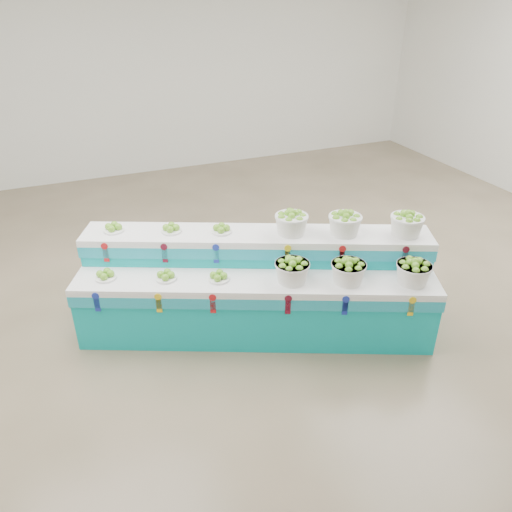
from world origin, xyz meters
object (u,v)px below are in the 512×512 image
Objects in this scene: plate_upper_mid at (171,228)px; basket_upper_right at (407,224)px; display_stand at (256,286)px; basket_lower_left at (292,270)px.

basket_upper_right reaches higher than plate_upper_mid.
display_stand is at bearing 164.45° from basket_upper_right.
basket_lower_left is at bearing -43.81° from plate_upper_mid.
basket_upper_right is at bearing -2.94° from basket_lower_left.
plate_upper_mid is 2.41m from basket_upper_right.
display_stand is at bearing -38.17° from plate_upper_mid.
basket_upper_right reaches higher than display_stand.
basket_upper_right reaches higher than basket_lower_left.
plate_upper_mid is at bearing 156.09° from basket_upper_right.
basket_upper_right is (2.20, -0.98, 0.07)m from plate_upper_mid.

